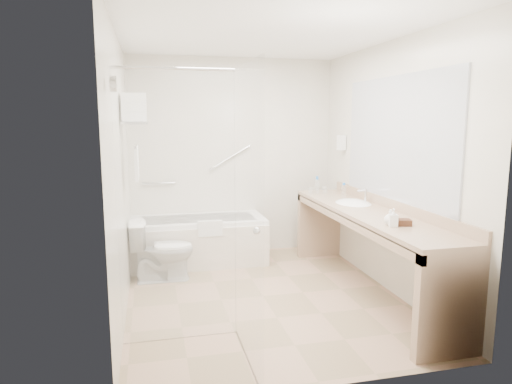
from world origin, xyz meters
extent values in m
plane|color=tan|center=(0.00, 0.00, 0.00)|extent=(3.20, 3.20, 0.00)
cube|color=white|center=(0.00, 0.00, 2.50)|extent=(2.60, 3.20, 0.10)
cube|color=beige|center=(0.00, 1.60, 1.25)|extent=(2.60, 0.10, 2.50)
cube|color=beige|center=(0.00, -1.60, 1.25)|extent=(2.60, 0.10, 2.50)
cube|color=beige|center=(-1.30, 0.00, 1.25)|extent=(0.10, 3.20, 2.50)
cube|color=beige|center=(1.30, 0.00, 1.25)|extent=(0.10, 3.20, 2.50)
cube|color=white|center=(-0.50, 1.25, 0.28)|extent=(1.60, 0.70, 0.55)
cube|color=#F0E1D1|center=(-0.50, 0.89, 0.25)|extent=(1.60, 0.02, 0.50)
cube|color=white|center=(-0.40, 0.90, 0.50)|extent=(0.28, 0.06, 0.18)
cylinder|color=silver|center=(-0.95, 1.56, 0.95)|extent=(0.40, 0.03, 0.03)
cylinder|color=silver|center=(-0.05, 1.56, 1.25)|extent=(0.53, 0.03, 0.33)
cube|color=silver|center=(-0.85, -0.70, 1.05)|extent=(0.90, 0.01, 2.10)
cube|color=silver|center=(-0.40, -1.15, 1.05)|extent=(0.02, 0.90, 2.10)
cylinder|color=silver|center=(-0.85, -0.70, 2.10)|extent=(0.90, 0.02, 0.02)
sphere|color=silver|center=(-0.37, -1.30, 1.00)|extent=(0.05, 0.05, 0.05)
cylinder|color=silver|center=(-1.25, -1.15, 1.95)|extent=(0.04, 0.10, 0.10)
cube|color=silver|center=(-1.17, 0.35, 1.70)|extent=(0.24, 0.55, 0.02)
cylinder|color=silver|center=(-1.17, 0.35, 1.48)|extent=(0.02, 0.55, 0.02)
cube|color=white|center=(-1.17, 0.35, 1.32)|extent=(0.03, 0.42, 0.32)
cube|color=white|center=(-1.17, 0.35, 1.76)|extent=(0.22, 0.40, 0.08)
cube|color=white|center=(-1.17, 0.35, 1.84)|extent=(0.22, 0.40, 0.08)
cube|color=white|center=(-1.17, 0.35, 1.93)|extent=(0.22, 0.40, 0.08)
cube|color=tan|center=(1.02, -0.15, 0.82)|extent=(0.55, 2.70, 0.05)
cube|color=tan|center=(1.29, -0.15, 0.90)|extent=(0.03, 2.70, 0.10)
cube|color=tan|center=(0.77, -0.15, 0.77)|extent=(0.04, 2.70, 0.08)
cube|color=tan|center=(1.02, -1.46, 0.40)|extent=(0.55, 0.08, 0.80)
cube|color=tan|center=(1.02, 1.16, 0.40)|extent=(0.55, 0.08, 0.80)
ellipsoid|color=white|center=(1.05, 0.25, 0.82)|extent=(0.40, 0.52, 0.14)
cylinder|color=silver|center=(1.20, 0.25, 0.93)|extent=(0.03, 0.03, 0.14)
cube|color=#B4B9C1|center=(1.29, -0.15, 1.55)|extent=(0.02, 2.00, 1.20)
cube|color=white|center=(1.25, 1.05, 1.45)|extent=(0.08, 0.10, 0.18)
imported|color=white|center=(-0.95, 0.70, 0.33)|extent=(0.68, 0.38, 0.66)
cube|color=#4A281A|center=(1.00, -0.80, 0.88)|extent=(0.18, 0.14, 0.05)
imported|color=white|center=(0.91, -0.82, 0.88)|extent=(0.11, 0.16, 0.07)
imported|color=white|center=(0.92, -0.76, 0.90)|extent=(0.10, 0.13, 0.10)
cylinder|color=silver|center=(1.04, 0.47, 0.93)|extent=(0.06, 0.06, 0.16)
cylinder|color=blue|center=(1.04, 0.47, 1.03)|extent=(0.03, 0.03, 0.02)
cylinder|color=silver|center=(0.90, 0.92, 0.94)|extent=(0.06, 0.06, 0.17)
cylinder|color=blue|center=(0.90, 0.92, 1.04)|extent=(0.03, 0.03, 0.03)
cylinder|color=silver|center=(0.96, 1.10, 0.93)|extent=(0.06, 0.06, 0.17)
cylinder|color=blue|center=(0.96, 1.10, 1.03)|extent=(0.03, 0.03, 0.02)
cylinder|color=silver|center=(0.82, 0.92, 0.89)|extent=(0.08, 0.08, 0.08)
cylinder|color=silver|center=(0.99, 0.90, 0.89)|extent=(0.09, 0.09, 0.09)
camera|label=1|loc=(-1.04, -4.17, 1.73)|focal=32.00mm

